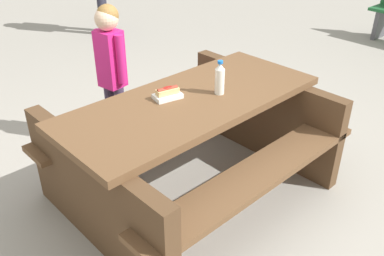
% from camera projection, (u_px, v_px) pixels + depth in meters
% --- Properties ---
extents(ground_plane, '(30.00, 30.00, 0.00)m').
position_uv_depth(ground_plane, '(192.00, 189.00, 3.08)').
color(ground_plane, gray).
rests_on(ground_plane, ground).
extents(picnic_table, '(2.11, 1.83, 0.75)m').
position_uv_depth(picnic_table, '(192.00, 138.00, 2.86)').
color(picnic_table, brown).
rests_on(picnic_table, ground).
extents(soda_bottle, '(0.06, 0.06, 0.23)m').
position_uv_depth(soda_bottle, '(220.00, 79.00, 2.72)').
color(soda_bottle, silver).
rests_on(soda_bottle, picnic_table).
extents(hotdog_tray, '(0.19, 0.12, 0.08)m').
position_uv_depth(hotdog_tray, '(168.00, 94.00, 2.69)').
color(hotdog_tray, white).
rests_on(hotdog_tray, picnic_table).
extents(child_in_coat, '(0.23, 0.27, 1.19)m').
position_uv_depth(child_in_coat, '(111.00, 59.00, 3.28)').
color(child_in_coat, '#3F334C').
rests_on(child_in_coat, ground).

